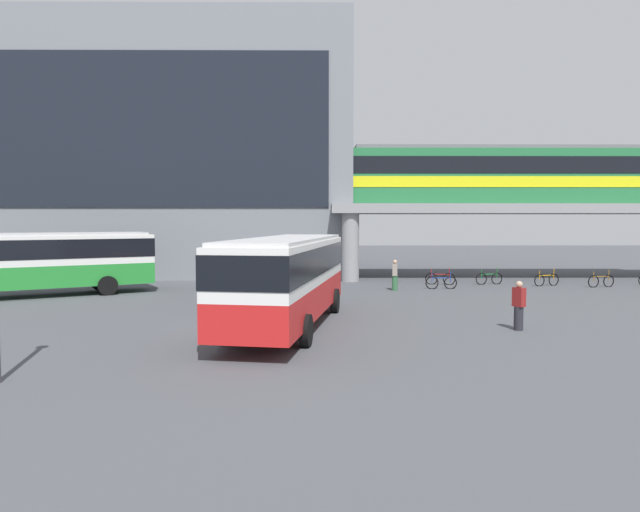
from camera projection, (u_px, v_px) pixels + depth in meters
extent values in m
plane|color=#47494F|center=(267.00, 292.00, 30.46)|extent=(120.00, 120.00, 0.00)
cube|color=slate|center=(144.00, 157.00, 43.82)|extent=(31.30, 15.84, 17.47)
cube|color=black|center=(105.00, 129.00, 35.81)|extent=(28.17, 0.10, 9.78)
cube|color=gray|center=(542.00, 209.00, 38.12)|extent=(28.39, 5.97, 0.60)
cylinder|color=gray|center=(350.00, 247.00, 35.98)|extent=(1.10, 1.10, 4.32)
cylinder|color=gray|center=(347.00, 245.00, 40.34)|extent=(1.10, 1.10, 4.32)
cube|color=#26723F|center=(522.00, 178.00, 37.98)|extent=(23.30, 2.90, 3.60)
cube|color=yellow|center=(522.00, 183.00, 38.00)|extent=(23.36, 2.96, 0.70)
cube|color=black|center=(522.00, 167.00, 37.94)|extent=(23.36, 2.96, 1.10)
cube|color=slate|center=(522.00, 149.00, 37.86)|extent=(22.37, 2.61, 0.24)
cube|color=red|center=(287.00, 298.00, 20.38)|extent=(4.30, 11.26, 1.10)
cube|color=white|center=(287.00, 262.00, 20.30)|extent=(4.30, 11.26, 1.50)
cube|color=black|center=(287.00, 260.00, 20.30)|extent=(4.35, 11.31, 0.96)
cube|color=silver|center=(287.00, 239.00, 20.25)|extent=(4.08, 10.70, 0.12)
cylinder|color=black|center=(277.00, 299.00, 24.08)|extent=(0.44, 1.03, 1.00)
cylinder|color=black|center=(335.00, 301.00, 23.69)|extent=(0.44, 1.03, 1.00)
cylinder|color=black|center=(227.00, 328.00, 17.58)|extent=(0.44, 1.03, 1.00)
cylinder|color=black|center=(306.00, 331.00, 17.18)|extent=(0.44, 1.03, 1.00)
cube|color=#268C33|center=(39.00, 276.00, 28.76)|extent=(10.78, 7.65, 1.10)
cube|color=white|center=(38.00, 250.00, 28.68)|extent=(10.78, 7.65, 1.50)
cube|color=black|center=(38.00, 249.00, 28.68)|extent=(10.84, 7.70, 0.96)
cube|color=silver|center=(38.00, 234.00, 28.64)|extent=(10.24, 7.27, 0.12)
cylinder|color=black|center=(108.00, 286.00, 29.27)|extent=(1.01, 0.74, 1.00)
cylinder|color=black|center=(99.00, 281.00, 31.43)|extent=(1.01, 0.74, 1.00)
torus|color=black|center=(449.00, 279.00, 34.07)|extent=(0.73, 0.26, 0.74)
torus|color=black|center=(431.00, 279.00, 34.35)|extent=(0.73, 0.26, 0.74)
cylinder|color=#B21E1E|center=(440.00, 274.00, 34.19)|extent=(1.02, 0.34, 0.05)
cylinder|color=#B21E1E|center=(431.00, 274.00, 34.34)|extent=(0.04, 0.04, 0.55)
cylinder|color=#B21E1E|center=(449.00, 273.00, 34.05)|extent=(0.04, 0.04, 0.65)
torus|color=black|center=(609.00, 281.00, 33.01)|extent=(0.73, 0.25, 0.74)
torus|color=black|center=(594.00, 282.00, 32.73)|extent=(0.73, 0.25, 0.74)
cylinder|color=#996626|center=(601.00, 277.00, 32.86)|extent=(1.03, 0.32, 0.05)
cylinder|color=#996626|center=(594.00, 276.00, 32.71)|extent=(0.04, 0.04, 0.55)
cylinder|color=#996626|center=(609.00, 275.00, 32.99)|extent=(0.04, 0.04, 0.65)
torus|color=black|center=(450.00, 283.00, 32.03)|extent=(0.74, 0.07, 0.74)
torus|color=black|center=(432.00, 283.00, 32.00)|extent=(0.74, 0.07, 0.74)
cylinder|color=#1E3FA5|center=(441.00, 278.00, 32.00)|extent=(1.05, 0.07, 0.05)
cylinder|color=#1E3FA5|center=(432.00, 278.00, 31.98)|extent=(0.04, 0.04, 0.55)
cylinder|color=#1E3FA5|center=(451.00, 277.00, 32.01)|extent=(0.04, 0.04, 0.65)
torus|color=black|center=(497.00, 279.00, 34.46)|extent=(0.73, 0.24, 0.74)
torus|color=black|center=(481.00, 279.00, 34.19)|extent=(0.73, 0.24, 0.74)
cylinder|color=#1E7F33|center=(489.00, 274.00, 34.31)|extent=(1.03, 0.31, 0.05)
cylinder|color=#1E7F33|center=(481.00, 274.00, 34.17)|extent=(0.04, 0.04, 0.55)
cylinder|color=#1E7F33|center=(497.00, 273.00, 34.44)|extent=(0.04, 0.04, 0.65)
torus|color=black|center=(554.00, 280.00, 33.71)|extent=(0.72, 0.31, 0.74)
torus|color=black|center=(539.00, 280.00, 33.35)|extent=(0.72, 0.31, 0.74)
cylinder|color=orange|center=(547.00, 275.00, 33.51)|extent=(1.01, 0.40, 0.05)
cylinder|color=orange|center=(540.00, 275.00, 33.33)|extent=(0.04, 0.04, 0.55)
cylinder|color=orange|center=(554.00, 274.00, 33.69)|extent=(0.04, 0.04, 0.65)
cylinder|color=#26262D|center=(519.00, 318.00, 19.84)|extent=(0.32, 0.32, 0.84)
cube|color=maroon|center=(519.00, 297.00, 19.79)|extent=(0.43, 0.48, 0.66)
sphere|color=tan|center=(519.00, 284.00, 19.76)|extent=(0.23, 0.23, 0.23)
cylinder|color=#33663F|center=(395.00, 283.00, 31.26)|extent=(0.32, 0.32, 0.82)
cube|color=gray|center=(395.00, 270.00, 31.22)|extent=(0.32, 0.44, 0.65)
sphere|color=tan|center=(395.00, 262.00, 31.19)|extent=(0.22, 0.22, 0.22)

